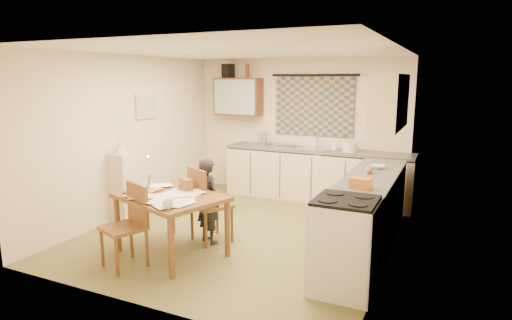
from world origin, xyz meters
The scene contains 44 objects.
floor centered at (0.00, 0.00, -0.01)m, with size 4.00×4.50×0.02m, color brown.
ceiling centered at (0.00, 0.00, 2.51)m, with size 4.00×4.50×0.02m, color white.
wall_back centered at (0.00, 2.26, 1.25)m, with size 4.00×0.02×2.50m, color beige.
wall_front centered at (0.00, -2.26, 1.25)m, with size 4.00×0.02×2.50m, color beige.
wall_left centered at (-2.01, 0.00, 1.25)m, with size 0.02×4.50×2.50m, color beige.
wall_right centered at (2.01, 0.00, 1.25)m, with size 0.02×4.50×2.50m, color beige.
window_blind centered at (0.30, 2.22, 1.65)m, with size 1.45×0.03×1.05m, color navy.
curtain_rod centered at (0.30, 2.20, 2.20)m, with size 0.04×0.04×1.60m, color black.
wall_cabinet centered at (-1.15, 2.08, 1.80)m, with size 0.90×0.34×0.70m, color #572A12.
wall_cabinet_glass centered at (-1.15, 1.91, 1.80)m, with size 0.84×0.02×0.64m, color #99B2A5.
upper_cabinet_right centered at (1.83, 0.55, 1.85)m, with size 0.34×1.30×0.70m, color beige.
framed_print centered at (-1.97, 0.40, 1.70)m, with size 0.04×0.50×0.40m, color beige.
print_canvas centered at (-1.95, 0.40, 1.70)m, with size 0.01×0.42×0.32m, color silver.
counter_back centered at (0.46, 1.95, 0.45)m, with size 3.30×0.62×0.92m.
counter_right centered at (1.70, 0.03, 0.45)m, with size 0.62×2.95×0.92m.
stove centered at (1.70, -1.14, 0.49)m, with size 0.63×0.63×0.98m.
sink centered at (0.42, 1.95, 0.88)m, with size 0.55×0.45×0.10m, color silver.
tap centered at (0.41, 2.13, 1.06)m, with size 0.03×0.03×0.28m, color silver.
dish_rack centered at (-0.15, 1.95, 0.95)m, with size 0.35×0.30×0.06m, color silver.
kettle centered at (-0.58, 1.95, 1.04)m, with size 0.18×0.18×0.24m, color silver.
mixing_bowl centered at (1.03, 1.95, 1.00)m, with size 0.24×0.24×0.16m, color white.
soap_bottle centered at (0.75, 2.00, 1.01)m, with size 0.09×0.09×0.18m, color white.
bowl centered at (1.70, 0.74, 0.94)m, with size 0.24×0.24×0.05m, color white.
orange_bag centered at (1.70, -0.44, 0.98)m, with size 0.22×0.16×0.12m, color orange.
fruit_orange centered at (1.65, 0.37, 0.97)m, with size 0.10×0.10×0.10m, color orange.
speaker centered at (-1.37, 2.08, 2.28)m, with size 0.16×0.20×0.26m, color black.
bottle_green centered at (-1.32, 2.08, 2.28)m, with size 0.07×0.07×0.26m, color #195926.
bottle_brown centered at (-0.96, 2.08, 2.28)m, with size 0.07×0.07×0.26m, color #572A12.
dining_table centered at (-0.45, -1.09, 0.38)m, with size 1.48×1.29×0.75m.
chair_far centered at (-0.24, -0.53, 0.31)m, with size 0.63×0.63×1.01m.
chair_near centered at (-0.72, -1.61, 0.30)m, with size 0.56×0.56×0.96m.
person centered at (-0.23, -0.58, 0.57)m, with size 0.49×0.41×1.14m, color black.
shelf_stand centered at (-1.84, -0.41, 0.53)m, with size 0.32×0.30×1.05m, color beige.
lampshade centered at (-1.84, -0.41, 1.16)m, with size 0.20×0.20×0.22m, color beige.
letter_rack centered at (-0.39, -0.85, 0.83)m, with size 0.22×0.10×0.16m, color brown.
mug centered at (-0.14, -1.57, 0.80)m, with size 0.17×0.17×0.10m, color white.
magazine centered at (-0.97, -1.19, 0.76)m, with size 0.27×0.31×0.02m, color maroon.
book centered at (-0.88, -1.03, 0.76)m, with size 0.23×0.29×0.02m, color orange.
orange_box centered at (-0.80, -1.31, 0.77)m, with size 0.12×0.08×0.04m, color orange.
eyeglasses centered at (-0.41, -1.44, 0.76)m, with size 0.13×0.04×0.02m, color black.
candle_holder centered at (-0.94, -0.86, 0.84)m, with size 0.06×0.06×0.18m, color silver.
candle centered at (-0.92, -0.91, 1.04)m, with size 0.02×0.02×0.22m, color white.
candle_flame centered at (-0.91, -0.92, 1.16)m, with size 0.02×0.02×0.02m, color #FFCC66.
papers centered at (-0.40, -1.15, 0.76)m, with size 1.01×1.03×0.02m.
Camera 1 is at (2.61, -5.20, 2.15)m, focal length 30.00 mm.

